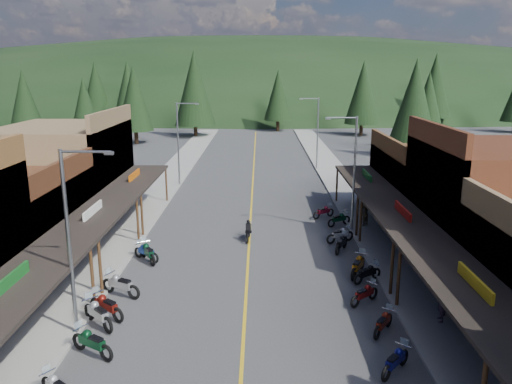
{
  "coord_description": "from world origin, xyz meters",
  "views": [
    {
      "loc": [
        0.66,
        -25.15,
        11.03
      ],
      "look_at": [
        0.44,
        7.33,
        3.0
      ],
      "focal_mm": 35.0,
      "sensor_mm": 36.0,
      "label": 1
    }
  ],
  "objects_px": {
    "bike_east_6": "(364,293)",
    "bike_east_12": "(324,211)",
    "bike_west_9": "(146,251)",
    "streetlight_3": "(316,130)",
    "pine_4": "(363,92)",
    "bike_west_4": "(92,341)",
    "bike_east_5": "(383,322)",
    "pedestrian_east_a": "(442,301)",
    "bike_east_7": "(367,272)",
    "rider_on_bike": "(248,232)",
    "streetlight_0": "(72,236)",
    "bike_east_10": "(340,234)",
    "shop_east_3": "(434,186)",
    "pine_8": "(85,109)",
    "bike_east_11": "(339,218)",
    "bike_east_8": "(358,264)",
    "pine_10": "(134,98)",
    "bike_east_4": "(396,360)",
    "bike_west_8": "(148,251)",
    "shop_west_2": "(5,223)",
    "pine_3": "(278,95)",
    "bike_west_6": "(106,305)",
    "shop_east_2": "(494,208)",
    "pine_2": "(194,88)",
    "pine_0": "(24,96)",
    "streetlight_2": "(352,169)",
    "pine_1": "(128,90)",
    "pine_11": "(415,101)",
    "streetlight_1": "(179,140)",
    "bike_west_7": "(120,284)",
    "shop_west_3": "(67,172)",
    "bike_west_5": "(98,313)",
    "bike_east_9": "(341,243)",
    "pine_9": "(428,103)"
  },
  "relations": [
    {
      "from": "bike_east_8",
      "to": "bike_east_10",
      "type": "relative_size",
      "value": 1.12
    },
    {
      "from": "bike_east_7",
      "to": "rider_on_bike",
      "type": "bearing_deg",
      "value": -170.32
    },
    {
      "from": "pine_1",
      "to": "bike_east_4",
      "type": "distance_m",
      "value": 84.37
    },
    {
      "from": "bike_east_6",
      "to": "bike_west_4",
      "type": "bearing_deg",
      "value": -109.25
    },
    {
      "from": "bike_west_4",
      "to": "bike_west_6",
      "type": "bearing_deg",
      "value": 38.27
    },
    {
      "from": "pine_11",
      "to": "bike_east_6",
      "type": "xyz_separation_m",
      "value": [
        -14.27,
        -41.02,
        -6.63
      ]
    },
    {
      "from": "bike_west_8",
      "to": "shop_west_2",
      "type": "bearing_deg",
      "value": 152.74
    },
    {
      "from": "bike_east_6",
      "to": "pine_11",
      "type": "bearing_deg",
      "value": 120.1
    },
    {
      "from": "streetlight_1",
      "to": "bike_east_8",
      "type": "height_order",
      "value": "streetlight_1"
    },
    {
      "from": "shop_east_2",
      "to": "streetlight_1",
      "type": "distance_m",
      "value": 29.03
    },
    {
      "from": "bike_west_5",
      "to": "shop_east_2",
      "type": "bearing_deg",
      "value": -25.91
    },
    {
      "from": "bike_west_6",
      "to": "bike_east_6",
      "type": "bearing_deg",
      "value": -46.51
    },
    {
      "from": "pedestrian_east_a",
      "to": "shop_east_2",
      "type": "bearing_deg",
      "value": 149.76
    },
    {
      "from": "pine_2",
      "to": "bike_east_12",
      "type": "height_order",
      "value": "pine_2"
    },
    {
      "from": "bike_east_7",
      "to": "bike_east_8",
      "type": "relative_size",
      "value": 0.84
    },
    {
      "from": "streetlight_0",
      "to": "bike_east_10",
      "type": "height_order",
      "value": "streetlight_0"
    },
    {
      "from": "streetlight_0",
      "to": "pine_3",
      "type": "bearing_deg",
      "value": 81.35
    },
    {
      "from": "shop_west_3",
      "to": "shop_east_2",
      "type": "distance_m",
      "value": 29.19
    },
    {
      "from": "pine_4",
      "to": "bike_west_4",
      "type": "bearing_deg",
      "value": -109.48
    },
    {
      "from": "streetlight_1",
      "to": "bike_west_8",
      "type": "xyz_separation_m",
      "value": [
        1.07,
        -19.69,
        -3.82
      ]
    },
    {
      "from": "bike_west_9",
      "to": "streetlight_3",
      "type": "bearing_deg",
      "value": 11.12
    },
    {
      "from": "streetlight_1",
      "to": "pine_10",
      "type": "relative_size",
      "value": 0.69
    },
    {
      "from": "pine_0",
      "to": "bike_east_6",
      "type": "bearing_deg",
      "value": -54.88
    },
    {
      "from": "bike_east_10",
      "to": "bike_east_5",
      "type": "bearing_deg",
      "value": -27.03
    },
    {
      "from": "bike_west_4",
      "to": "bike_east_9",
      "type": "xyz_separation_m",
      "value": [
        11.66,
        11.68,
        -0.06
      ]
    },
    {
      "from": "pine_8",
      "to": "pine_2",
      "type": "bearing_deg",
      "value": 56.31
    },
    {
      "from": "pine_10",
      "to": "bike_east_10",
      "type": "bearing_deg",
      "value": -61.58
    },
    {
      "from": "bike_east_8",
      "to": "bike_west_6",
      "type": "bearing_deg",
      "value": -131.75
    },
    {
      "from": "bike_east_6",
      "to": "bike_east_7",
      "type": "xyz_separation_m",
      "value": [
        0.68,
        2.54,
        -0.01
      ]
    },
    {
      "from": "pine_0",
      "to": "pine_4",
      "type": "xyz_separation_m",
      "value": [
        58.0,
        -2.0,
        0.75
      ]
    },
    {
      "from": "streetlight_1",
      "to": "bike_west_6",
      "type": "relative_size",
      "value": 3.55
    },
    {
      "from": "bike_east_4",
      "to": "bike_east_9",
      "type": "distance_m",
      "value": 12.76
    },
    {
      "from": "bike_east_12",
      "to": "bike_east_4",
      "type": "bearing_deg",
      "value": -33.2
    },
    {
      "from": "streetlight_2",
      "to": "pine_11",
      "type": "xyz_separation_m",
      "value": [
        13.05,
        30.0,
        2.73
      ]
    },
    {
      "from": "bike_west_7",
      "to": "bike_east_5",
      "type": "distance_m",
      "value": 12.71
    },
    {
      "from": "bike_east_5",
      "to": "pedestrian_east_a",
      "type": "height_order",
      "value": "pedestrian_east_a"
    },
    {
      "from": "streetlight_3",
      "to": "bike_east_6",
      "type": "relative_size",
      "value": 4.11
    },
    {
      "from": "bike_east_7",
      "to": "pedestrian_east_a",
      "type": "xyz_separation_m",
      "value": [
        2.32,
        -4.48,
        0.56
      ]
    },
    {
      "from": "streetlight_1",
      "to": "rider_on_bike",
      "type": "bearing_deg",
      "value": -66.5
    },
    {
      "from": "bike_east_11",
      "to": "bike_east_12",
      "type": "distance_m",
      "value": 2.18
    },
    {
      "from": "shop_west_2",
      "to": "pine_10",
      "type": "height_order",
      "value": "pine_10"
    },
    {
      "from": "bike_east_6",
      "to": "bike_east_12",
      "type": "bearing_deg",
      "value": 140.02
    },
    {
      "from": "shop_east_3",
      "to": "pine_8",
      "type": "relative_size",
      "value": 1.09
    },
    {
      "from": "streetlight_2",
      "to": "pine_1",
      "type": "distance_m",
      "value": 69.35
    },
    {
      "from": "shop_east_2",
      "to": "streetlight_3",
      "type": "height_order",
      "value": "shop_east_2"
    },
    {
      "from": "bike_east_4",
      "to": "pedestrian_east_a",
      "type": "distance_m",
      "value": 4.82
    },
    {
      "from": "streetlight_3",
      "to": "pine_9",
      "type": "relative_size",
      "value": 0.74
    },
    {
      "from": "pine_0",
      "to": "bike_west_7",
      "type": "bearing_deg",
      "value": -62.28
    },
    {
      "from": "streetlight_1",
      "to": "bike_east_6",
      "type": "bearing_deg",
      "value": -63.11
    },
    {
      "from": "shop_east_3",
      "to": "pine_2",
      "type": "relative_size",
      "value": 0.78
    }
  ]
}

